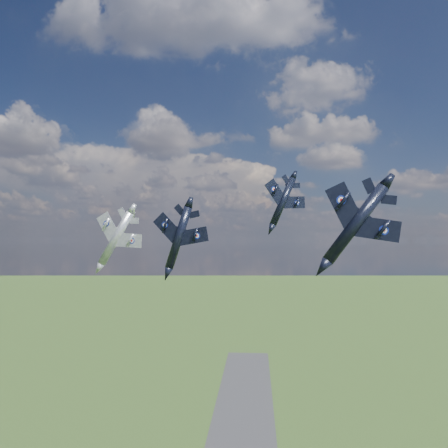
# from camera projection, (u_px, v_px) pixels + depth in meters

# --- Properties ---
(jet_lead_navy) EXTENTS (12.55, 15.60, 5.97)m
(jet_lead_navy) POSITION_uv_depth(u_px,v_px,m) (179.00, 237.00, 70.36)
(jet_lead_navy) COLOR black
(jet_right_navy) EXTENTS (11.71, 16.12, 9.24)m
(jet_right_navy) POSITION_uv_depth(u_px,v_px,m) (356.00, 224.00, 53.34)
(jet_right_navy) COLOR black
(jet_high_navy) EXTENTS (17.32, 19.47, 7.98)m
(jet_high_navy) POSITION_uv_depth(u_px,v_px,m) (283.00, 201.00, 97.13)
(jet_high_navy) COLOR black
(jet_left_silver) EXTENTS (14.51, 18.35, 9.14)m
(jet_left_silver) POSITION_uv_depth(u_px,v_px,m) (116.00, 238.00, 88.24)
(jet_left_silver) COLOR #93959C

